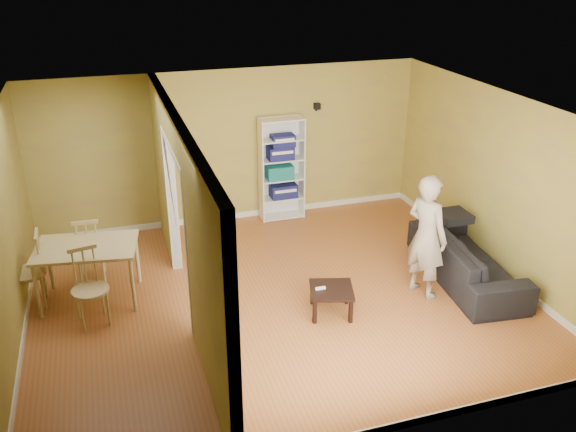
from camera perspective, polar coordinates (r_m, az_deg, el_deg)
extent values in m
plane|color=#9F5E36|center=(8.39, -0.90, -7.58)|extent=(6.50, 6.50, 0.00)
plane|color=white|center=(7.37, -1.03, 9.90)|extent=(6.50, 6.50, 0.00)
plane|color=gold|center=(10.29, -5.36, 6.42)|extent=(6.50, 0.00, 6.50)
plane|color=gold|center=(5.53, 7.33, -10.32)|extent=(6.50, 0.00, 6.50)
plane|color=gold|center=(7.62, -25.10, -2.39)|extent=(0.00, 5.50, 5.50)
plane|color=gold|center=(9.19, 18.89, 2.98)|extent=(0.00, 5.50, 5.50)
cube|color=black|center=(10.48, 2.74, 10.22)|extent=(0.10, 0.10, 0.10)
imported|color=#242424|center=(8.98, 16.47, -3.25)|extent=(2.35, 1.20, 0.86)
imported|color=slate|center=(8.22, 12.93, -0.93)|extent=(0.89, 0.80, 2.03)
cube|color=white|center=(10.34, -2.56, 4.21)|extent=(0.02, 0.33, 1.79)
cube|color=white|center=(10.54, 1.30, 4.62)|extent=(0.02, 0.33, 1.79)
cube|color=white|center=(10.58, -0.86, 4.69)|extent=(0.75, 0.02, 1.79)
cube|color=white|center=(10.76, -0.59, 0.04)|extent=(0.71, 0.33, 0.02)
cube|color=white|center=(10.63, -0.60, 1.76)|extent=(0.71, 0.33, 0.02)
cube|color=white|center=(10.50, -0.61, 3.52)|extent=(0.71, 0.33, 0.02)
cube|color=white|center=(10.38, -0.62, 5.33)|extent=(0.71, 0.33, 0.02)
cube|color=white|center=(10.27, -0.63, 7.17)|extent=(0.71, 0.33, 0.02)
cube|color=white|center=(10.18, -0.63, 9.05)|extent=(0.71, 0.33, 0.02)
cube|color=#1D1C4D|center=(10.59, -0.44, 2.41)|extent=(0.45, 0.30, 0.23)
cube|color=#1E6C53|center=(10.44, -0.81, 4.15)|extent=(0.46, 0.30, 0.23)
cube|color=#101D4E|center=(10.34, -0.73, 5.95)|extent=(0.43, 0.28, 0.22)
cube|color=navy|center=(10.29, -0.50, 6.97)|extent=(0.39, 0.25, 0.20)
cube|color=black|center=(7.90, 4.09, -6.92)|extent=(0.55, 0.55, 0.04)
cube|color=black|center=(7.75, 3.08, -9.17)|extent=(0.05, 0.05, 0.32)
cube|color=black|center=(7.90, 6.22, -8.59)|extent=(0.05, 0.05, 0.32)
cube|color=black|center=(8.11, 1.96, -7.49)|extent=(0.05, 0.05, 0.32)
cube|color=black|center=(8.25, 4.97, -6.97)|extent=(0.05, 0.05, 0.32)
cube|color=white|center=(7.86, 3.05, -6.76)|extent=(0.13, 0.04, 0.03)
cube|color=tan|center=(8.39, -18.40, -2.80)|extent=(1.29, 0.86, 0.04)
cylinder|color=tan|center=(8.29, -22.10, -6.91)|extent=(0.05, 0.05, 0.77)
cylinder|color=tan|center=(8.23, -13.91, -5.94)|extent=(0.05, 0.05, 0.77)
cylinder|color=tan|center=(8.95, -21.86, -4.51)|extent=(0.05, 0.05, 0.77)
cylinder|color=tan|center=(8.90, -14.30, -3.60)|extent=(0.05, 0.05, 0.77)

